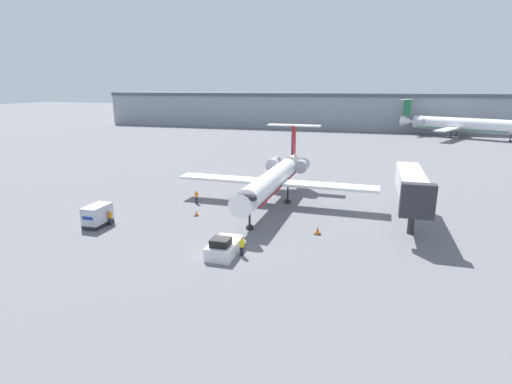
% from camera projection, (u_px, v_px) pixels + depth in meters
% --- Properties ---
extents(ground_plane, '(600.00, 600.00, 0.00)m').
position_uv_depth(ground_plane, '(227.00, 254.00, 37.09)').
color(ground_plane, slate).
extents(terminal_building, '(180.00, 16.80, 12.74)m').
position_uv_depth(terminal_building, '(338.00, 111.00, 146.98)').
color(terminal_building, '#8C939E').
rests_on(terminal_building, ground).
extents(airplane_main, '(26.72, 26.04, 9.40)m').
position_uv_depth(airplane_main, '(275.00, 177.00, 52.54)').
color(airplane_main, white).
rests_on(airplane_main, ground).
extents(pushback_tug, '(2.37, 4.43, 1.93)m').
position_uv_depth(pushback_tug, '(224.00, 247.00, 36.87)').
color(pushback_tug, silver).
rests_on(pushback_tug, ground).
extents(luggage_cart, '(1.86, 3.30, 2.37)m').
position_uv_depth(luggage_cart, '(97.00, 216.00, 44.36)').
color(luggage_cart, '#232326').
rests_on(luggage_cart, ground).
extents(worker_near_tug, '(0.40, 0.25, 1.81)m').
position_uv_depth(worker_near_tug, '(242.00, 246.00, 36.52)').
color(worker_near_tug, '#232838').
rests_on(worker_near_tug, ground).
extents(worker_by_wing, '(0.40, 0.25, 1.77)m').
position_uv_depth(worker_by_wing, '(196.00, 197.00, 52.99)').
color(worker_by_wing, '#232838').
rests_on(worker_by_wing, ground).
extents(worker_on_apron, '(0.40, 0.25, 1.77)m').
position_uv_depth(worker_on_apron, '(110.00, 217.00, 44.62)').
color(worker_on_apron, '#232838').
rests_on(worker_on_apron, ground).
extents(traffic_cone_left, '(0.51, 0.51, 0.70)m').
position_uv_depth(traffic_cone_left, '(196.00, 213.00, 48.02)').
color(traffic_cone_left, black).
rests_on(traffic_cone_left, ground).
extents(traffic_cone_right, '(0.71, 0.71, 0.84)m').
position_uv_depth(traffic_cone_right, '(318.00, 231.00, 42.01)').
color(traffic_cone_right, black).
rests_on(traffic_cone_right, ground).
extents(airplane_parked_far_left, '(34.58, 29.26, 11.12)m').
position_uv_depth(airplane_parked_far_left, '(459.00, 124.00, 120.13)').
color(airplane_parked_far_left, white).
rests_on(airplane_parked_far_left, ground).
extents(jet_bridge, '(3.20, 14.41, 6.19)m').
position_uv_depth(jet_bridge, '(412.00, 186.00, 44.02)').
color(jet_bridge, '#2D2D33').
rests_on(jet_bridge, ground).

